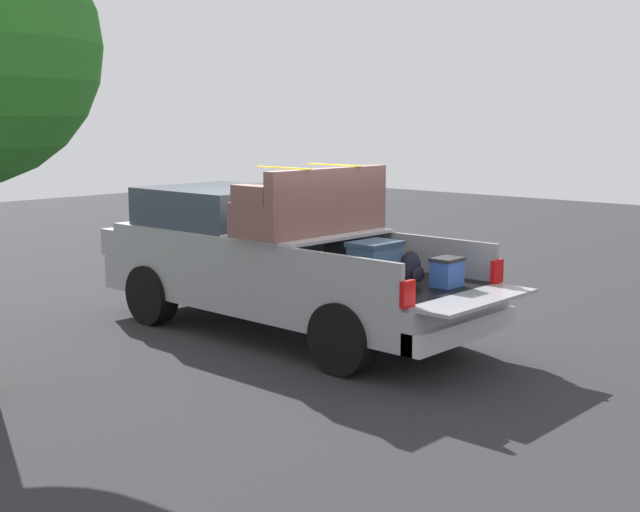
# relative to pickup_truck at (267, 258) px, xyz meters

# --- Properties ---
(ground_plane) EXTENTS (40.00, 40.00, 0.00)m
(ground_plane) POSITION_rel_pickup_truck_xyz_m (-0.37, -0.00, -0.96)
(ground_plane) COLOR #262628
(pickup_truck) EXTENTS (6.05, 2.07, 2.23)m
(pickup_truck) POSITION_rel_pickup_truck_xyz_m (0.00, 0.00, 0.00)
(pickup_truck) COLOR gray
(pickup_truck) RESTS_ON ground_plane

